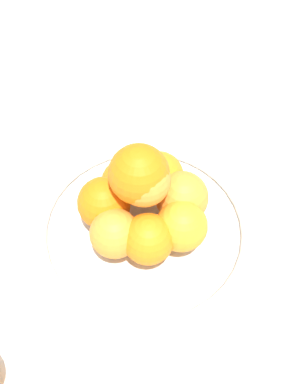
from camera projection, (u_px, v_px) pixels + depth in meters
name	position (u px, v px, depth m)	size (l,w,h in m)	color
ground_plane	(144.00, 233.00, 0.60)	(4.00, 4.00, 0.00)	silver
fruit_bowl	(144.00, 227.00, 0.58)	(0.33, 0.33, 0.03)	silver
orange_pile	(145.00, 199.00, 0.53)	(0.19, 0.19, 0.14)	orange
napkin_folded	(279.00, 140.00, 0.72)	(0.12, 0.12, 0.01)	white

